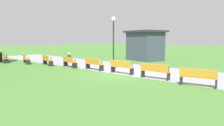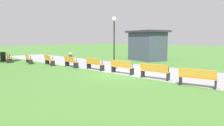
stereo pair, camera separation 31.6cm
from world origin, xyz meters
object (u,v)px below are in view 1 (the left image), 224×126
bench_5 (121,67)px  person_seated (70,59)px  bench_3 (69,62)px  bench_0 (5,58)px  trash_bin (0,57)px  bench_7 (198,77)px  lamp_post (113,33)px  kiosk (145,45)px  bench_6 (155,71)px  bench_4 (94,64)px  bench_1 (26,59)px  bench_2 (47,60)px

bench_5 → person_seated: (-5.18, -0.25, 0.16)m
bench_3 → bench_5: (5.10, 0.40, 0.00)m
bench_0 → trash_bin: 1.57m
trash_bin → bench_5: bearing=9.9°
bench_7 → lamp_post: lamp_post is taller
trash_bin → kiosk: bearing=45.9°
bench_3 → bench_7: 10.20m
bench_5 → person_seated: 5.19m
bench_0 → bench_6: bearing=31.8°
bench_3 → kiosk: size_ratio=0.38×
kiosk → trash_bin: bearing=-118.4°
bench_6 → bench_5: bearing=173.2°
bench_3 → trash_bin: bearing=-158.0°
lamp_post → bench_7: bearing=-9.5°
bench_0 → bench_4: bearing=36.3°
lamp_post → trash_bin: (-12.77, -3.11, -2.23)m
bench_0 → bench_3: size_ratio=1.00×
person_seated → bench_4: bearing=12.3°
bench_1 → bench_3: bearing=31.8°
bench_2 → kiosk: size_ratio=0.38×
bench_5 → lamp_post: lamp_post is taller
bench_1 → bench_5: size_ratio=1.04×
bench_2 → trash_bin: (-6.43, -1.54, -0.00)m
bench_1 → bench_4: (7.51, 1.50, 0.00)m
bench_1 → bench_6: size_ratio=1.02×
bench_3 → bench_7: (10.20, 0.00, 0.00)m
bench_6 → bench_7: (2.54, -0.30, 0.00)m
bench_1 → person_seated: size_ratio=1.49×
bench_1 → bench_6: same height
bench_7 → kiosk: kiosk is taller
bench_5 → kiosk: size_ratio=0.37×
bench_0 → bench_6: same height
bench_1 → bench_5: bearing=27.3°
bench_1 → bench_7: same height
bench_2 → bench_5: bearing=20.4°
lamp_post → bench_2: bearing=-166.1°
bench_3 → bench_2: bearing=-159.6°
bench_1 → trash_bin: size_ratio=1.90×
kiosk → bench_4: bearing=-67.5°
bench_3 → bench_5: 5.12m
kiosk → bench_5: bearing=-51.2°
bench_2 → lamp_post: size_ratio=0.46×
bench_1 → bench_2: bearing=34.1°
bench_1 → kiosk: size_ratio=0.38×
bench_6 → kiosk: (-6.12, 8.47, 1.14)m
bench_1 → lamp_post: 9.35m
bench_4 → bench_7: bearing=2.3°
bench_0 → bench_7: size_ratio=1.00×
bench_4 → bench_7: size_ratio=0.99×
bench_5 → bench_7: bearing=-4.5°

